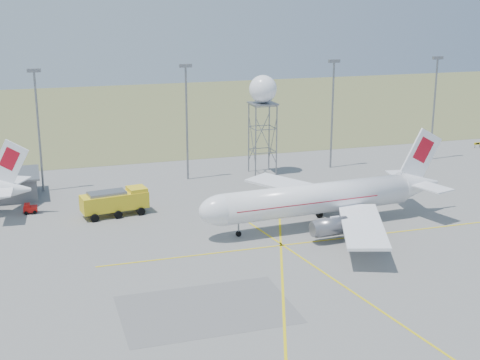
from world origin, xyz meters
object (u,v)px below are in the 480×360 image
object	(u,v)px
baggage_tug	(30,209)
fire_truck	(116,203)
radar_tower	(263,119)
airliner_main	(321,199)

from	to	relation	value
baggage_tug	fire_truck	bearing A→B (deg)	-17.09
radar_tower	fire_truck	bearing A→B (deg)	-150.31
airliner_main	baggage_tug	bearing A→B (deg)	-28.67
fire_truck	baggage_tug	distance (m)	13.37
airliner_main	radar_tower	world-z (taller)	radar_tower
radar_tower	airliner_main	bearing A→B (deg)	-93.37
airliner_main	fire_truck	bearing A→B (deg)	-30.25
airliner_main	radar_tower	size ratio (longest dim) A/B	2.11
fire_truck	airliner_main	bearing A→B (deg)	-34.90
airliner_main	radar_tower	distance (m)	30.70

